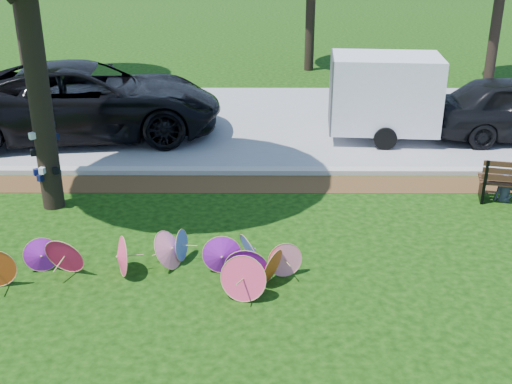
# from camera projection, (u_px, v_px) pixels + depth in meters

# --- Properties ---
(ground) EXTENTS (90.00, 90.00, 0.00)m
(ground) POSITION_uv_depth(u_px,v_px,m) (225.00, 292.00, 10.40)
(ground) COLOR black
(ground) RESTS_ON ground
(mulch_strip) EXTENTS (90.00, 1.00, 0.01)m
(mulch_strip) POSITION_uv_depth(u_px,v_px,m) (234.00, 184.00, 14.53)
(mulch_strip) COLOR #472D16
(mulch_strip) RESTS_ON ground
(curb) EXTENTS (90.00, 0.30, 0.12)m
(curb) POSITION_uv_depth(u_px,v_px,m) (235.00, 171.00, 15.15)
(curb) COLOR #B7B5AD
(curb) RESTS_ON ground
(street) EXTENTS (90.00, 8.00, 0.01)m
(street) POSITION_uv_depth(u_px,v_px,m) (240.00, 121.00, 18.98)
(street) COLOR gray
(street) RESTS_ON ground
(parasol_pile) EXTENTS (5.40, 1.76, 0.76)m
(parasol_pile) POSITION_uv_depth(u_px,v_px,m) (171.00, 259.00, 10.68)
(parasol_pile) COLOR #CB174D
(parasol_pile) RESTS_ON ground
(black_van) EXTENTS (7.53, 4.16, 2.00)m
(black_van) POSITION_uv_depth(u_px,v_px,m) (88.00, 100.00, 17.39)
(black_van) COLOR black
(black_van) RESTS_ON ground
(cargo_trailer) EXTENTS (2.94, 1.99, 2.56)m
(cargo_trailer) POSITION_uv_depth(u_px,v_px,m) (385.00, 93.00, 17.03)
(cargo_trailer) COLOR white
(cargo_trailer) RESTS_ON ground
(person_left) EXTENTS (0.51, 0.42, 1.21)m
(person_left) POSITION_uv_depth(u_px,v_px,m) (508.00, 175.00, 13.47)
(person_left) COLOR #3B4150
(person_left) RESTS_ON ground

